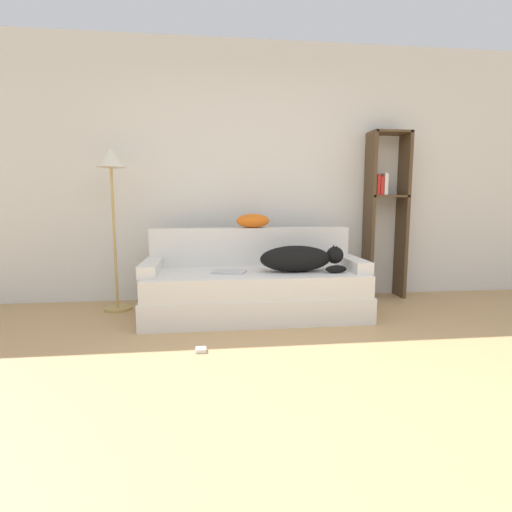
{
  "coord_description": "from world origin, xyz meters",
  "views": [
    {
      "loc": [
        -0.62,
        -1.73,
        1.05
      ],
      "look_at": [
        -0.2,
        1.75,
        0.57
      ],
      "focal_mm": 28.0,
      "sensor_mm": 36.0,
      "label": 1
    }
  ],
  "objects_px": {
    "throw_pillow": "(253,221)",
    "floor_lamp": "(111,177)",
    "couch": "(255,294)",
    "bookshelf": "(385,207)",
    "dog": "(300,259)",
    "laptop": "(229,272)",
    "power_adapter": "(201,350)"
  },
  "relations": [
    {
      "from": "laptop",
      "to": "throw_pillow",
      "type": "distance_m",
      "value": 0.66
    },
    {
      "from": "laptop",
      "to": "floor_lamp",
      "type": "relative_size",
      "value": 0.21
    },
    {
      "from": "laptop",
      "to": "bookshelf",
      "type": "bearing_deg",
      "value": 36.04
    },
    {
      "from": "floor_lamp",
      "to": "couch",
      "type": "bearing_deg",
      "value": -15.59
    },
    {
      "from": "couch",
      "to": "laptop",
      "type": "xyz_separation_m",
      "value": [
        -0.24,
        -0.07,
        0.22
      ]
    },
    {
      "from": "laptop",
      "to": "power_adapter",
      "type": "xyz_separation_m",
      "value": [
        -0.24,
        -0.78,
        -0.42
      ]
    },
    {
      "from": "laptop",
      "to": "power_adapter",
      "type": "distance_m",
      "value": 0.91
    },
    {
      "from": "laptop",
      "to": "throw_pillow",
      "type": "height_order",
      "value": "throw_pillow"
    },
    {
      "from": "power_adapter",
      "to": "throw_pillow",
      "type": "bearing_deg",
      "value": 67.17
    },
    {
      "from": "bookshelf",
      "to": "power_adapter",
      "type": "relative_size",
      "value": 23.91
    },
    {
      "from": "power_adapter",
      "to": "bookshelf",
      "type": "bearing_deg",
      "value": 35.82
    },
    {
      "from": "dog",
      "to": "power_adapter",
      "type": "height_order",
      "value": "dog"
    },
    {
      "from": "power_adapter",
      "to": "dog",
      "type": "bearing_deg",
      "value": 40.69
    },
    {
      "from": "dog",
      "to": "laptop",
      "type": "relative_size",
      "value": 2.33
    },
    {
      "from": "dog",
      "to": "bookshelf",
      "type": "distance_m",
      "value": 1.36
    },
    {
      "from": "bookshelf",
      "to": "floor_lamp",
      "type": "distance_m",
      "value": 2.83
    },
    {
      "from": "throw_pillow",
      "to": "floor_lamp",
      "type": "xyz_separation_m",
      "value": [
        -1.33,
        0.02,
        0.42
      ]
    },
    {
      "from": "couch",
      "to": "bookshelf",
      "type": "height_order",
      "value": "bookshelf"
    },
    {
      "from": "bookshelf",
      "to": "power_adapter",
      "type": "bearing_deg",
      "value": -144.18
    },
    {
      "from": "couch",
      "to": "floor_lamp",
      "type": "height_order",
      "value": "floor_lamp"
    },
    {
      "from": "dog",
      "to": "bookshelf",
      "type": "height_order",
      "value": "bookshelf"
    },
    {
      "from": "dog",
      "to": "floor_lamp",
      "type": "relative_size",
      "value": 0.49
    },
    {
      "from": "dog",
      "to": "throw_pillow",
      "type": "height_order",
      "value": "throw_pillow"
    },
    {
      "from": "couch",
      "to": "laptop",
      "type": "height_order",
      "value": "laptop"
    },
    {
      "from": "laptop",
      "to": "floor_lamp",
      "type": "xyz_separation_m",
      "value": [
        -1.07,
        0.44,
        0.85
      ]
    },
    {
      "from": "floor_lamp",
      "to": "dog",
      "type": "bearing_deg",
      "value": -14.94
    },
    {
      "from": "laptop",
      "to": "dog",
      "type": "bearing_deg",
      "value": 14.03
    },
    {
      "from": "floor_lamp",
      "to": "power_adapter",
      "type": "xyz_separation_m",
      "value": [
        0.83,
        -1.22,
        -1.26
      ]
    },
    {
      "from": "couch",
      "to": "floor_lamp",
      "type": "distance_m",
      "value": 1.73
    },
    {
      "from": "throw_pillow",
      "to": "bookshelf",
      "type": "relative_size",
      "value": 0.18
    },
    {
      "from": "couch",
      "to": "bookshelf",
      "type": "bearing_deg",
      "value": 21.07
    },
    {
      "from": "floor_lamp",
      "to": "bookshelf",
      "type": "bearing_deg",
      "value": 4.28
    }
  ]
}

